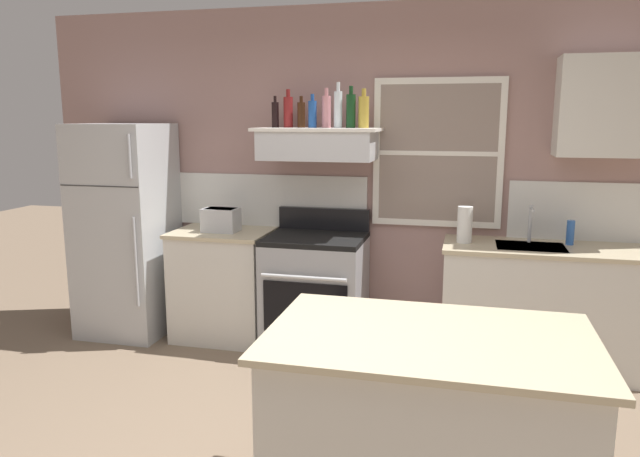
% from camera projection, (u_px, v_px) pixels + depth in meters
% --- Properties ---
extents(back_wall, '(5.40, 0.11, 2.70)m').
position_uv_depth(back_wall, '(360.00, 176.00, 4.86)').
color(back_wall, gray).
rests_on(back_wall, ground_plane).
extents(refrigerator, '(0.70, 0.72, 1.77)m').
position_uv_depth(refrigerator, '(126.00, 230.00, 5.03)').
color(refrigerator, '#B7BABC').
rests_on(refrigerator, ground_plane).
extents(counter_left_of_stove, '(0.79, 0.63, 0.91)m').
position_uv_depth(counter_left_of_stove, '(224.00, 284.00, 4.97)').
color(counter_left_of_stove, silver).
rests_on(counter_left_of_stove, ground_plane).
extents(toaster, '(0.30, 0.20, 0.19)m').
position_uv_depth(toaster, '(221.00, 219.00, 4.83)').
color(toaster, silver).
rests_on(toaster, counter_left_of_stove).
extents(stove_range, '(0.76, 0.69, 1.09)m').
position_uv_depth(stove_range, '(316.00, 291.00, 4.74)').
color(stove_range, '#9EA0A5').
rests_on(stove_range, ground_plane).
extents(range_hood_shelf, '(0.96, 0.52, 0.24)m').
position_uv_depth(range_hood_shelf, '(319.00, 144.00, 4.62)').
color(range_hood_shelf, silver).
extents(bottle_balsamic_dark, '(0.06, 0.06, 0.25)m').
position_uv_depth(bottle_balsamic_dark, '(275.00, 114.00, 4.69)').
color(bottle_balsamic_dark, black).
rests_on(bottle_balsamic_dark, range_hood_shelf).
extents(bottle_red_label_wine, '(0.07, 0.07, 0.30)m').
position_uv_depth(bottle_red_label_wine, '(288.00, 112.00, 4.68)').
color(bottle_red_label_wine, maroon).
rests_on(bottle_red_label_wine, range_hood_shelf).
extents(bottle_brown_stout, '(0.06, 0.06, 0.24)m').
position_uv_depth(bottle_brown_stout, '(301.00, 114.00, 4.65)').
color(bottle_brown_stout, '#381E0F').
rests_on(bottle_brown_stout, range_hood_shelf).
extents(bottle_blue_liqueur, '(0.07, 0.07, 0.26)m').
position_uv_depth(bottle_blue_liqueur, '(312.00, 114.00, 4.57)').
color(bottle_blue_liqueur, '#1E478C').
rests_on(bottle_blue_liqueur, range_hood_shelf).
extents(bottle_rose_pink, '(0.07, 0.07, 0.30)m').
position_uv_depth(bottle_rose_pink, '(326.00, 111.00, 4.58)').
color(bottle_rose_pink, '#C67F84').
rests_on(bottle_rose_pink, range_hood_shelf).
extents(bottle_clear_tall, '(0.06, 0.06, 0.34)m').
position_uv_depth(bottle_clear_tall, '(338.00, 109.00, 4.52)').
color(bottle_clear_tall, silver).
rests_on(bottle_clear_tall, range_hood_shelf).
extents(bottle_dark_green_wine, '(0.07, 0.07, 0.31)m').
position_uv_depth(bottle_dark_green_wine, '(351.00, 110.00, 4.50)').
color(bottle_dark_green_wine, '#143819').
rests_on(bottle_dark_green_wine, range_hood_shelf).
extents(bottle_champagne_gold_foil, '(0.08, 0.08, 0.29)m').
position_uv_depth(bottle_champagne_gold_foil, '(364.00, 111.00, 4.49)').
color(bottle_champagne_gold_foil, '#B29333').
rests_on(bottle_champagne_gold_foil, range_hood_shelf).
extents(counter_right_with_sink, '(1.43, 0.63, 0.91)m').
position_uv_depth(counter_right_with_sink, '(541.00, 306.00, 4.38)').
color(counter_right_with_sink, silver).
rests_on(counter_right_with_sink, ground_plane).
extents(sink_faucet, '(0.03, 0.17, 0.28)m').
position_uv_depth(sink_faucet, '(531.00, 220.00, 4.38)').
color(sink_faucet, silver).
rests_on(sink_faucet, counter_right_with_sink).
extents(paper_towel_roll, '(0.11, 0.11, 0.27)m').
position_uv_depth(paper_towel_roll, '(465.00, 224.00, 4.40)').
color(paper_towel_roll, white).
rests_on(paper_towel_roll, counter_right_with_sink).
extents(dish_soap_bottle, '(0.06, 0.06, 0.18)m').
position_uv_depth(dish_soap_bottle, '(570.00, 233.00, 4.33)').
color(dish_soap_bottle, blue).
rests_on(dish_soap_bottle, counter_right_with_sink).
extents(kitchen_island, '(1.40, 0.90, 0.91)m').
position_uv_depth(kitchen_island, '(426.00, 431.00, 2.64)').
color(kitchen_island, silver).
rests_on(kitchen_island, ground_plane).
extents(upper_cabinet_right, '(0.64, 0.32, 0.70)m').
position_uv_depth(upper_cabinet_right, '(605.00, 106.00, 4.16)').
color(upper_cabinet_right, silver).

